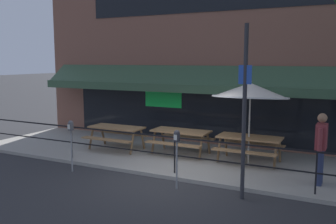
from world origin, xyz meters
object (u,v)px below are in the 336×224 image
object	(u,v)px
picnic_table_right	(249,142)
picnic_table_centre	(181,135)
picnic_table_left	(117,131)
street_sign_pole	(244,111)
parking_meter_near	(71,130)
patio_umbrella_right	(250,91)
pedestrian_walking	(321,145)
parking_meter_far	(177,142)

from	to	relation	value
picnic_table_right	picnic_table_centre	bearing A→B (deg)	-179.65
picnic_table_left	street_sign_pole	world-z (taller)	street_sign_pole
picnic_table_left	picnic_table_right	distance (m)	4.34
picnic_table_left	picnic_table_centre	size ratio (longest dim) A/B	1.00
parking_meter_near	street_sign_pole	xyz separation A→B (m)	(4.72, 0.11, 0.81)
picnic_table_centre	picnic_table_right	bearing A→B (deg)	0.35
patio_umbrella_right	picnic_table_centre	bearing A→B (deg)	178.70
picnic_table_right	parking_meter_near	xyz separation A→B (m)	(-4.18, -2.74, 0.44)
picnic_table_left	parking_meter_near	world-z (taller)	parking_meter_near
picnic_table_left	picnic_table_centre	bearing A→B (deg)	9.77
patio_umbrella_right	pedestrian_walking	size ratio (longest dim) A/B	1.39
pedestrian_walking	parking_meter_far	world-z (taller)	pedestrian_walking
picnic_table_right	parking_meter_near	bearing A→B (deg)	-146.74
picnic_table_right	street_sign_pole	size ratio (longest dim) A/B	0.47
picnic_table_centre	patio_umbrella_right	bearing A→B (deg)	-1.30
picnic_table_right	parking_meter_near	size ratio (longest dim) A/B	1.27
pedestrian_walking	parking_meter_near	bearing A→B (deg)	-165.44
parking_meter_near	patio_umbrella_right	bearing A→B (deg)	32.66
patio_umbrella_right	parking_meter_far	bearing A→B (deg)	-111.23
patio_umbrella_right	parking_meter_near	bearing A→B (deg)	-147.34
picnic_table_centre	parking_meter_near	xyz separation A→B (m)	(-2.02, -2.73, 0.44)
pedestrian_walking	picnic_table_right	bearing A→B (deg)	150.17
patio_umbrella_right	parking_meter_far	distance (m)	3.01
picnic_table_centre	patio_umbrella_right	distance (m)	2.62
picnic_table_left	patio_umbrella_right	xyz separation A→B (m)	(4.32, 0.32, 1.47)
picnic_table_centre	street_sign_pole	size ratio (longest dim) A/B	0.47
picnic_table_left	picnic_table_right	bearing A→B (deg)	5.09
street_sign_pole	pedestrian_walking	bearing A→B (deg)	45.88
picnic_table_left	parking_meter_near	xyz separation A→B (m)	(0.14, -2.36, 0.44)
picnic_table_left	parking_meter_far	size ratio (longest dim) A/B	1.27
parking_meter_far	pedestrian_walking	bearing A→B (deg)	27.37
picnic_table_right	patio_umbrella_right	bearing A→B (deg)	-90.00
pedestrian_walking	parking_meter_near	distance (m)	6.37
picnic_table_centre	picnic_table_left	bearing A→B (deg)	-170.23
picnic_table_centre	picnic_table_right	size ratio (longest dim) A/B	1.00
picnic_table_left	parking_meter_far	xyz separation A→B (m)	(3.30, -2.31, 0.44)
picnic_table_right	parking_meter_far	xyz separation A→B (m)	(-1.02, -2.70, 0.44)
parking_meter_near	street_sign_pole	world-z (taller)	street_sign_pole
picnic_table_right	picnic_table_left	bearing A→B (deg)	-174.91
picnic_table_centre	pedestrian_walking	distance (m)	4.31
picnic_table_left	picnic_table_right	world-z (taller)	same
pedestrian_walking	parking_meter_near	world-z (taller)	pedestrian_walking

